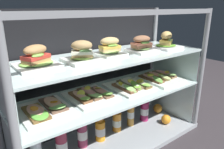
{
  "coord_description": "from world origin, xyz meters",
  "views": [
    {
      "loc": [
        -0.8,
        -1.05,
        0.94
      ],
      "look_at": [
        0.0,
        0.0,
        0.52
      ],
      "focal_mm": 34.2,
      "sensor_mm": 36.0,
      "label": 1
    }
  ],
  "objects_px": {
    "plated_roll_sandwich_near_right_corner": "(36,59)",
    "plated_roll_sandwich_left_of_center": "(166,42)",
    "open_sandwich_tray_near_left_corner": "(91,95)",
    "juice_bottle_tucked_behind": "(144,110)",
    "plated_roll_sandwich_far_left": "(141,45)",
    "open_sandwich_tray_left_of_center": "(45,109)",
    "orange_fruit_near_left_post": "(158,108)",
    "open_sandwich_tray_near_right_corner": "(160,78)",
    "plated_roll_sandwich_right_of_center": "(82,54)",
    "orange_fruit_beside_bottles": "(166,119)",
    "open_sandwich_tray_right_of_center": "(131,86)",
    "juice_bottle_near_post": "(82,133)",
    "juice_bottle_front_middle": "(117,121)",
    "juice_bottle_front_second": "(131,114)",
    "juice_bottle_back_right": "(100,130)",
    "juice_bottle_front_fourth": "(61,142)",
    "plated_roll_sandwich_far_right": "(110,48)"
  },
  "relations": [
    {
      "from": "plated_roll_sandwich_near_right_corner",
      "to": "plated_roll_sandwich_left_of_center",
      "type": "bearing_deg",
      "value": -4.16
    },
    {
      "from": "open_sandwich_tray_near_left_corner",
      "to": "juice_bottle_tucked_behind",
      "type": "bearing_deg",
      "value": 3.45
    },
    {
      "from": "plated_roll_sandwich_far_left",
      "to": "open_sandwich_tray_left_of_center",
      "type": "distance_m",
      "value": 0.74
    },
    {
      "from": "plated_roll_sandwich_far_left",
      "to": "orange_fruit_near_left_post",
      "type": "xyz_separation_m",
      "value": [
        0.34,
        0.1,
        -0.62
      ]
    },
    {
      "from": "plated_roll_sandwich_left_of_center",
      "to": "open_sandwich_tray_near_right_corner",
      "type": "distance_m",
      "value": 0.28
    },
    {
      "from": "plated_roll_sandwich_near_right_corner",
      "to": "plated_roll_sandwich_right_of_center",
      "type": "xyz_separation_m",
      "value": [
        0.24,
        -0.04,
        0.0
      ]
    },
    {
      "from": "plated_roll_sandwich_far_left",
      "to": "orange_fruit_beside_bottles",
      "type": "distance_m",
      "value": 0.67
    },
    {
      "from": "open_sandwich_tray_right_of_center",
      "to": "juice_bottle_near_post",
      "type": "bearing_deg",
      "value": 168.07
    },
    {
      "from": "open_sandwich_tray_near_right_corner",
      "to": "juice_bottle_tucked_behind",
      "type": "bearing_deg",
      "value": 132.59
    },
    {
      "from": "juice_bottle_front_middle",
      "to": "open_sandwich_tray_near_left_corner",
      "type": "bearing_deg",
      "value": -169.17
    },
    {
      "from": "juice_bottle_front_second",
      "to": "juice_bottle_tucked_behind",
      "type": "relative_size",
      "value": 1.08
    },
    {
      "from": "plated_roll_sandwich_left_of_center",
      "to": "open_sandwich_tray_near_left_corner",
      "type": "relative_size",
      "value": 0.64
    },
    {
      "from": "plated_roll_sandwich_right_of_center",
      "to": "open_sandwich_tray_right_of_center",
      "type": "bearing_deg",
      "value": 1.01
    },
    {
      "from": "plated_roll_sandwich_far_left",
      "to": "juice_bottle_back_right",
      "type": "bearing_deg",
      "value": 165.88
    },
    {
      "from": "plated_roll_sandwich_left_of_center",
      "to": "open_sandwich_tray_left_of_center",
      "type": "distance_m",
      "value": 0.96
    },
    {
      "from": "juice_bottle_near_post",
      "to": "orange_fruit_near_left_post",
      "type": "xyz_separation_m",
      "value": [
        0.77,
        0.01,
        -0.06
      ]
    },
    {
      "from": "plated_roll_sandwich_left_of_center",
      "to": "open_sandwich_tray_left_of_center",
      "type": "xyz_separation_m",
      "value": [
        -0.92,
        0.05,
        -0.28
      ]
    },
    {
      "from": "plated_roll_sandwich_right_of_center",
      "to": "open_sandwich_tray_near_left_corner",
      "type": "height_order",
      "value": "plated_roll_sandwich_right_of_center"
    },
    {
      "from": "open_sandwich_tray_left_of_center",
      "to": "open_sandwich_tray_right_of_center",
      "type": "height_order",
      "value": "same"
    },
    {
      "from": "open_sandwich_tray_near_right_corner",
      "to": "juice_bottle_near_post",
      "type": "bearing_deg",
      "value": 172.58
    },
    {
      "from": "plated_roll_sandwich_right_of_center",
      "to": "open_sandwich_tray_near_right_corner",
      "type": "distance_m",
      "value": 0.73
    },
    {
      "from": "plated_roll_sandwich_right_of_center",
      "to": "plated_roll_sandwich_far_left",
      "type": "distance_m",
      "value": 0.46
    },
    {
      "from": "plated_roll_sandwich_far_left",
      "to": "juice_bottle_tucked_behind",
      "type": "bearing_deg",
      "value": 28.46
    },
    {
      "from": "plated_roll_sandwich_near_right_corner",
      "to": "juice_bottle_back_right",
      "type": "relative_size",
      "value": 1.07
    },
    {
      "from": "juice_bottle_front_second",
      "to": "open_sandwich_tray_near_left_corner",
      "type": "bearing_deg",
      "value": -173.57
    },
    {
      "from": "open_sandwich_tray_near_right_corner",
      "to": "juice_bottle_back_right",
      "type": "height_order",
      "value": "open_sandwich_tray_near_right_corner"
    },
    {
      "from": "juice_bottle_front_fourth",
      "to": "juice_bottle_front_second",
      "type": "bearing_deg",
      "value": 1.24
    },
    {
      "from": "juice_bottle_front_fourth",
      "to": "juice_bottle_back_right",
      "type": "relative_size",
      "value": 1.34
    },
    {
      "from": "juice_bottle_front_fourth",
      "to": "orange_fruit_beside_bottles",
      "type": "relative_size",
      "value": 3.37
    },
    {
      "from": "open_sandwich_tray_left_of_center",
      "to": "open_sandwich_tray_right_of_center",
      "type": "bearing_deg",
      "value": -1.74
    },
    {
      "from": "plated_roll_sandwich_far_right",
      "to": "juice_bottle_tucked_behind",
      "type": "bearing_deg",
      "value": 5.5
    },
    {
      "from": "juice_bottle_front_middle",
      "to": "orange_fruit_beside_bottles",
      "type": "bearing_deg",
      "value": -23.86
    },
    {
      "from": "juice_bottle_near_post",
      "to": "juice_bottle_front_middle",
      "type": "relative_size",
      "value": 1.21
    },
    {
      "from": "juice_bottle_front_fourth",
      "to": "juice_bottle_front_middle",
      "type": "relative_size",
      "value": 1.29
    },
    {
      "from": "plated_roll_sandwich_far_right",
      "to": "open_sandwich_tray_near_left_corner",
      "type": "distance_m",
      "value": 0.32
    },
    {
      "from": "plated_roll_sandwich_far_left",
      "to": "open_sandwich_tray_right_of_center",
      "type": "distance_m",
      "value": 0.29
    },
    {
      "from": "plated_roll_sandwich_left_of_center",
      "to": "juice_bottle_front_second",
      "type": "height_order",
      "value": "plated_roll_sandwich_left_of_center"
    },
    {
      "from": "open_sandwich_tray_left_of_center",
      "to": "orange_fruit_beside_bottles",
      "type": "distance_m",
      "value": 1.0
    },
    {
      "from": "juice_bottle_front_middle",
      "to": "open_sandwich_tray_near_right_corner",
      "type": "bearing_deg",
      "value": -14.74
    },
    {
      "from": "juice_bottle_front_second",
      "to": "juice_bottle_tucked_behind",
      "type": "height_order",
      "value": "juice_bottle_front_second"
    },
    {
      "from": "open_sandwich_tray_left_of_center",
      "to": "plated_roll_sandwich_far_right",
      "type": "bearing_deg",
      "value": 1.47
    },
    {
      "from": "plated_roll_sandwich_far_left",
      "to": "juice_bottle_front_second",
      "type": "distance_m",
      "value": 0.57
    },
    {
      "from": "plated_roll_sandwich_near_right_corner",
      "to": "plated_roll_sandwich_right_of_center",
      "type": "height_order",
      "value": "plated_roll_sandwich_right_of_center"
    },
    {
      "from": "plated_roll_sandwich_right_of_center",
      "to": "juice_bottle_front_second",
      "type": "bearing_deg",
      "value": 10.53
    },
    {
      "from": "plated_roll_sandwich_far_left",
      "to": "open_sandwich_tray_near_left_corner",
      "type": "relative_size",
      "value": 0.58
    },
    {
      "from": "open_sandwich_tray_near_right_corner",
      "to": "juice_bottle_tucked_behind",
      "type": "height_order",
      "value": "open_sandwich_tray_near_right_corner"
    },
    {
      "from": "open_sandwich_tray_near_left_corner",
      "to": "plated_roll_sandwich_right_of_center",
      "type": "bearing_deg",
      "value": -149.92
    },
    {
      "from": "juice_bottle_near_post",
      "to": "juice_bottle_back_right",
      "type": "relative_size",
      "value": 1.26
    },
    {
      "from": "open_sandwich_tray_right_of_center",
      "to": "juice_bottle_near_post",
      "type": "distance_m",
      "value": 0.46
    },
    {
      "from": "plated_roll_sandwich_right_of_center",
      "to": "orange_fruit_near_left_post",
      "type": "height_order",
      "value": "plated_roll_sandwich_right_of_center"
    }
  ]
}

